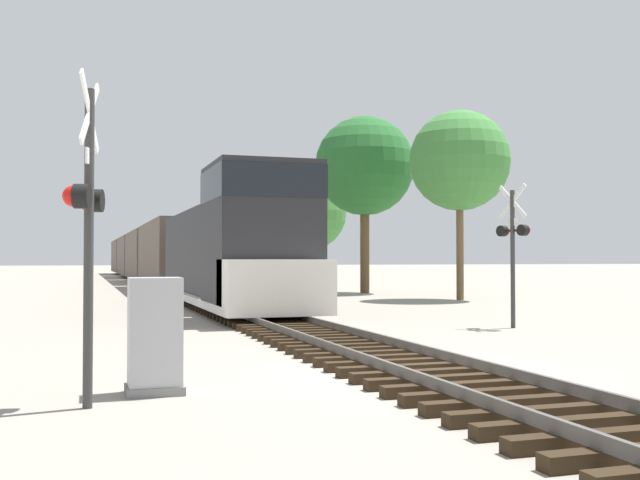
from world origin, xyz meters
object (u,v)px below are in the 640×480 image
Objects in this scene: crossing_signal_near at (87,213)px; tree_deep_background at (307,212)px; crossing_signal_far at (513,240)px; tree_mid_background at (365,167)px; freight_train at (151,256)px; relay_cabinet at (155,336)px; tree_far_right at (460,161)px.

tree_deep_background is (17.31, 47.77, 3.20)m from crossing_signal_near.
crossing_signal_near is 13.40m from crossing_signal_far.
tree_mid_background reaches higher than crossing_signal_far.
tree_deep_background is (12.28, -0.30, 3.55)m from freight_train.
tree_deep_background is at bearing 70.76° from relay_cabinet.
crossing_signal_far is at bearing -100.02° from tree_mid_background.
tree_mid_background is at bearing 63.32° from relay_cabinet.
tree_mid_background is at bearing 166.43° from crossing_signal_near.
relay_cabinet is 30.89m from tree_mid_background.
crossing_signal_near is at bearing -128.54° from tree_far_right.
tree_mid_background is at bearing -27.57° from crossing_signal_far.
crossing_signal_far is at bearing 34.70° from relay_cabinet.
crossing_signal_near reaches higher than crossing_signal_far.
tree_mid_background reaches higher than tree_far_right.
crossing_signal_near is 1.08× the size of crossing_signal_far.
tree_far_right is (15.26, 19.54, 5.46)m from relay_cabinet.
crossing_signal_far is 0.44× the size of tree_deep_background.
tree_deep_background reaches higher than tree_far_right.
tree_deep_background is at bearing 82.00° from tree_mid_background.
freight_train is 12.78m from tree_deep_background.
tree_mid_background is (9.47, -20.25, 4.76)m from freight_train.
relay_cabinet is at bearing 143.73° from crossing_signal_near.
tree_far_right is 7.73m from tree_mid_background.
tree_far_right is at bearing 155.43° from crossing_signal_near.
freight_train is 47.51m from relay_cabinet.
tree_mid_background reaches higher than tree_deep_background.
crossing_signal_near is 50.91m from tree_deep_background.
tree_deep_background is at bearing 87.62° from tree_far_right.
freight_train is 49.28× the size of relay_cabinet.
freight_train reaches higher than crossing_signal_far.
crossing_signal_near is 0.43× the size of tree_mid_background.
tree_mid_background is (-1.66, 7.52, 0.57)m from tree_far_right.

